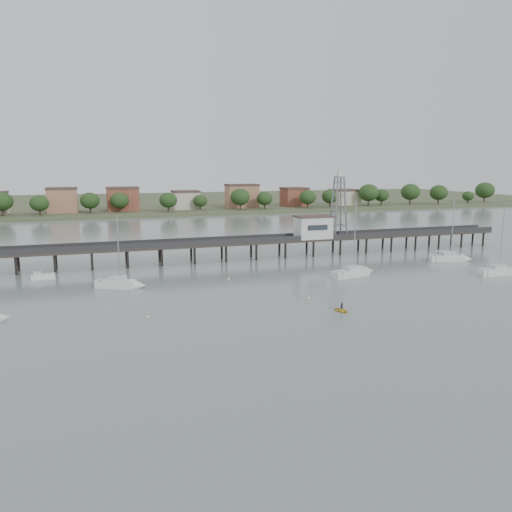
{
  "coord_description": "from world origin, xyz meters",
  "views": [
    {
      "loc": [
        -24.23,
        -45.35,
        20.62
      ],
      "look_at": [
        4.96,
        42.0,
        4.0
      ],
      "focal_mm": 35.0,
      "sensor_mm": 36.0,
      "label": 1
    }
  ],
  "objects_px": {
    "lattice_tower": "(339,207)",
    "sailboat_b": "(125,284)",
    "sailboat_c": "(358,272)",
    "sailboat_d": "(503,271)",
    "pier": "(208,244)",
    "sailboat_e": "(455,258)",
    "white_tender": "(43,277)",
    "yellow_dinghy": "(341,311)"
  },
  "relations": [
    {
      "from": "lattice_tower",
      "to": "sailboat_c",
      "type": "distance_m",
      "value": 26.33
    },
    {
      "from": "sailboat_b",
      "to": "white_tender",
      "type": "distance_m",
      "value": 18.18
    },
    {
      "from": "lattice_tower",
      "to": "sailboat_b",
      "type": "xyz_separation_m",
      "value": [
        -50.7,
        -19.04,
        -10.46
      ]
    },
    {
      "from": "sailboat_c",
      "to": "pier",
      "type": "bearing_deg",
      "value": 121.8
    },
    {
      "from": "pier",
      "to": "sailboat_d",
      "type": "bearing_deg",
      "value": -31.63
    },
    {
      "from": "pier",
      "to": "sailboat_e",
      "type": "relative_size",
      "value": 10.65
    },
    {
      "from": "sailboat_d",
      "to": "sailboat_b",
      "type": "relative_size",
      "value": 1.02
    },
    {
      "from": "sailboat_d",
      "to": "sailboat_c",
      "type": "relative_size",
      "value": 0.88
    },
    {
      "from": "pier",
      "to": "yellow_dinghy",
      "type": "height_order",
      "value": "pier"
    },
    {
      "from": "sailboat_c",
      "to": "white_tender",
      "type": "xyz_separation_m",
      "value": [
        -57.06,
        15.51,
        -0.14
      ]
    },
    {
      "from": "lattice_tower",
      "to": "yellow_dinghy",
      "type": "height_order",
      "value": "lattice_tower"
    },
    {
      "from": "yellow_dinghy",
      "to": "sailboat_c",
      "type": "bearing_deg",
      "value": 39.64
    },
    {
      "from": "sailboat_d",
      "to": "yellow_dinghy",
      "type": "xyz_separation_m",
      "value": [
        -41.34,
        -12.35,
        -0.64
      ]
    },
    {
      "from": "sailboat_d",
      "to": "sailboat_e",
      "type": "xyz_separation_m",
      "value": [
        0.77,
        14.34,
        -0.0
      ]
    },
    {
      "from": "lattice_tower",
      "to": "white_tender",
      "type": "distance_m",
      "value": 65.96
    },
    {
      "from": "white_tender",
      "to": "sailboat_e",
      "type": "bearing_deg",
      "value": -9.3
    },
    {
      "from": "white_tender",
      "to": "sailboat_c",
      "type": "bearing_deg",
      "value": -18.11
    },
    {
      "from": "lattice_tower",
      "to": "sailboat_c",
      "type": "height_order",
      "value": "lattice_tower"
    },
    {
      "from": "sailboat_d",
      "to": "sailboat_b",
      "type": "height_order",
      "value": "sailboat_d"
    },
    {
      "from": "sailboat_e",
      "to": "sailboat_d",
      "type": "bearing_deg",
      "value": -76.11
    },
    {
      "from": "sailboat_d",
      "to": "yellow_dinghy",
      "type": "bearing_deg",
      "value": -160.36
    },
    {
      "from": "sailboat_b",
      "to": "sailboat_e",
      "type": "xyz_separation_m",
      "value": [
        70.71,
        2.13,
        -0.0
      ]
    },
    {
      "from": "sailboat_b",
      "to": "yellow_dinghy",
      "type": "relative_size",
      "value": 5.65
    },
    {
      "from": "yellow_dinghy",
      "to": "sailboat_d",
      "type": "bearing_deg",
      "value": 1.27
    },
    {
      "from": "pier",
      "to": "lattice_tower",
      "type": "bearing_deg",
      "value": 0.0
    },
    {
      "from": "pier",
      "to": "sailboat_e",
      "type": "height_order",
      "value": "sailboat_e"
    },
    {
      "from": "sailboat_c",
      "to": "sailboat_e",
      "type": "relative_size",
      "value": 1.07
    },
    {
      "from": "white_tender",
      "to": "yellow_dinghy",
      "type": "distance_m",
      "value": 55.88
    },
    {
      "from": "sailboat_c",
      "to": "lattice_tower",
      "type": "bearing_deg",
      "value": 57.25
    },
    {
      "from": "sailboat_c",
      "to": "sailboat_e",
      "type": "height_order",
      "value": "sailboat_c"
    },
    {
      "from": "sailboat_d",
      "to": "pier",
      "type": "bearing_deg",
      "value": 151.38
    },
    {
      "from": "sailboat_c",
      "to": "sailboat_e",
      "type": "xyz_separation_m",
      "value": [
        27.63,
        6.01,
        0.0
      ]
    },
    {
      "from": "sailboat_c",
      "to": "sailboat_b",
      "type": "height_order",
      "value": "sailboat_c"
    },
    {
      "from": "sailboat_b",
      "to": "yellow_dinghy",
      "type": "height_order",
      "value": "sailboat_b"
    },
    {
      "from": "sailboat_c",
      "to": "sailboat_b",
      "type": "relative_size",
      "value": 1.15
    },
    {
      "from": "sailboat_c",
      "to": "sailboat_b",
      "type": "xyz_separation_m",
      "value": [
        -43.08,
        3.89,
        0.01
      ]
    },
    {
      "from": "sailboat_b",
      "to": "white_tender",
      "type": "xyz_separation_m",
      "value": [
        -13.98,
        11.62,
        -0.15
      ]
    },
    {
      "from": "sailboat_d",
      "to": "sailboat_e",
      "type": "height_order",
      "value": "sailboat_e"
    },
    {
      "from": "pier",
      "to": "sailboat_b",
      "type": "bearing_deg",
      "value": -135.24
    },
    {
      "from": "sailboat_b",
      "to": "white_tender",
      "type": "relative_size",
      "value": 3.13
    },
    {
      "from": "pier",
      "to": "white_tender",
      "type": "bearing_deg",
      "value": -167.39
    },
    {
      "from": "sailboat_c",
      "to": "sailboat_b",
      "type": "bearing_deg",
      "value": 160.47
    }
  ]
}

